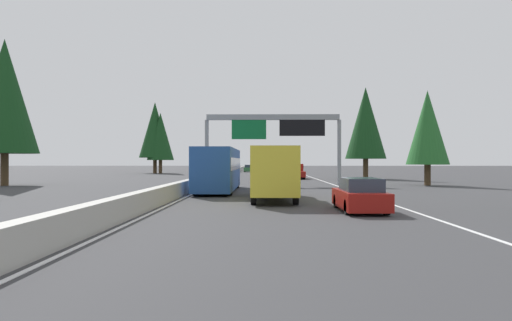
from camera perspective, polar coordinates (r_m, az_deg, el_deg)
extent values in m
plane|color=#38383A|center=(61.96, -3.68, -2.12)|extent=(320.00, 320.00, 0.00)
cube|color=#ADAAA3|center=(81.91, -2.76, -1.31)|extent=(180.00, 0.56, 0.90)
cube|color=silver|center=(72.05, 6.15, -1.83)|extent=(160.00, 0.16, 0.01)
cube|color=silver|center=(71.91, -2.84, -1.83)|extent=(160.00, 0.16, 0.01)
cylinder|color=gray|center=(43.11, -6.12, 1.01)|extent=(0.36, 0.36, 6.04)
cylinder|color=gray|center=(43.35, 10.27, 1.00)|extent=(0.36, 0.36, 6.04)
cube|color=gray|center=(42.98, 2.10, 5.38)|extent=(0.50, 12.32, 0.50)
cube|color=#0C602D|center=(42.75, -0.88, 3.93)|extent=(0.12, 3.20, 1.90)
cube|color=black|center=(42.88, 5.73, 4.05)|extent=(0.16, 4.20, 1.50)
cube|color=maroon|center=(20.76, 12.73, -4.70)|extent=(4.40, 1.80, 0.76)
cube|color=#2D3847|center=(20.50, 12.86, -2.91)|extent=(2.46, 1.51, 0.56)
cylinder|color=black|center=(22.01, 9.96, -4.98)|extent=(0.64, 0.22, 0.64)
cylinder|color=black|center=(22.31, 13.98, -4.91)|extent=(0.64, 0.22, 0.64)
cylinder|color=black|center=(19.25, 11.28, -5.69)|extent=(0.64, 0.22, 0.64)
cylinder|color=black|center=(19.59, 15.85, -5.59)|extent=(0.64, 0.22, 0.64)
cube|color=gold|center=(24.94, 2.23, -1.23)|extent=(6.12, 2.40, 2.50)
cube|color=#AD931E|center=(29.20, 2.05, -1.65)|extent=(2.38, 2.30, 1.90)
cylinder|color=black|center=(29.07, -0.04, -3.54)|extent=(0.90, 0.28, 0.90)
cylinder|color=black|center=(29.11, 4.14, -3.53)|extent=(0.90, 0.28, 0.90)
cylinder|color=black|center=(23.30, -0.29, -4.39)|extent=(0.90, 0.28, 0.90)
cylinder|color=black|center=(23.35, 4.93, -4.38)|extent=(0.90, 0.28, 0.90)
cube|color=maroon|center=(57.68, 4.96, -1.67)|extent=(5.60, 2.00, 0.70)
cube|color=maroon|center=(58.67, 4.89, -0.86)|extent=(2.24, 1.84, 0.90)
cube|color=#2D3847|center=(58.67, 4.89, -0.77)|extent=(2.02, 1.92, 0.41)
cylinder|color=black|center=(59.48, 4.01, -1.82)|extent=(0.80, 0.28, 0.80)
cylinder|color=black|center=(59.59, 5.66, -1.82)|extent=(0.80, 0.28, 0.80)
cylinder|color=black|center=(55.79, 4.21, -1.93)|extent=(0.80, 0.28, 0.80)
cylinder|color=black|center=(55.91, 5.97, -1.93)|extent=(0.80, 0.28, 0.80)
cube|color=#2D6B38|center=(94.26, -0.92, -1.10)|extent=(4.40, 1.80, 0.76)
cube|color=#2D3847|center=(94.03, -0.93, -0.70)|extent=(2.46, 1.51, 0.56)
cylinder|color=black|center=(95.70, -1.37, -1.21)|extent=(0.64, 0.22, 0.64)
cylinder|color=black|center=(95.64, -0.42, -1.21)|extent=(0.64, 0.22, 0.64)
cylinder|color=black|center=(92.88, -1.44, -1.25)|extent=(0.64, 0.22, 0.64)
cylinder|color=black|center=(92.83, -0.46, -1.25)|extent=(0.64, 0.22, 0.64)
cube|color=white|center=(125.74, 1.15, -0.85)|extent=(4.40, 1.80, 0.76)
cube|color=#2D3847|center=(125.51, 1.15, -0.55)|extent=(2.46, 1.51, 0.56)
cylinder|color=black|center=(127.15, 0.80, -0.93)|extent=(0.64, 0.22, 0.64)
cylinder|color=black|center=(127.15, 1.51, -0.93)|extent=(0.64, 0.22, 0.64)
cylinder|color=black|center=(124.33, 0.79, -0.95)|extent=(0.64, 0.22, 0.64)
cylinder|color=black|center=(124.34, 1.52, -0.95)|extent=(0.64, 0.22, 0.64)
cube|color=#1E4793|center=(107.86, 1.20, -0.74)|extent=(5.00, 1.95, 1.44)
cube|color=#2D3847|center=(105.56, 1.21, -0.62)|extent=(0.08, 1.48, 0.56)
cylinder|color=black|center=(109.57, 0.75, -1.05)|extent=(0.70, 0.24, 0.70)
cylinder|color=black|center=(109.58, 1.64, -1.05)|extent=(0.70, 0.24, 0.70)
cylinder|color=black|center=(106.17, 0.74, -1.08)|extent=(0.70, 0.24, 0.70)
cylinder|color=black|center=(106.18, 1.67, -1.08)|extent=(0.70, 0.24, 0.70)
cube|color=#1E4793|center=(33.64, -4.63, -1.02)|extent=(11.50, 2.50, 2.90)
cube|color=#2D3847|center=(33.64, -4.63, -0.40)|extent=(11.04, 2.55, 0.84)
cylinder|color=black|center=(37.80, -5.70, -2.66)|extent=(1.00, 0.30, 1.00)
cylinder|color=black|center=(37.61, -2.37, -2.68)|extent=(1.00, 0.30, 1.00)
cylinder|color=black|center=(29.83, -7.50, -3.35)|extent=(1.00, 0.30, 1.00)
cylinder|color=black|center=(29.58, -3.27, -3.38)|extent=(1.00, 0.30, 1.00)
cube|color=slate|center=(118.61, 1.18, -0.89)|extent=(4.40, 1.80, 0.76)
cube|color=#2D3847|center=(118.39, 1.18, -0.58)|extent=(2.46, 1.51, 0.56)
cylinder|color=black|center=(120.03, 0.80, -0.98)|extent=(0.64, 0.22, 0.64)
cylinder|color=black|center=(120.03, 1.55, -0.98)|extent=(0.64, 0.22, 0.64)
cylinder|color=black|center=(117.21, 0.79, -1.01)|extent=(0.64, 0.22, 0.64)
cylinder|color=black|center=(117.22, 1.56, -1.01)|extent=(0.64, 0.22, 0.64)
cube|color=silver|center=(87.35, -6.49, -1.18)|extent=(4.40, 1.80, 0.76)
cube|color=#2D3847|center=(87.12, -6.51, -0.75)|extent=(2.46, 1.51, 0.56)
cylinder|color=black|center=(88.85, -6.88, -1.30)|extent=(0.64, 0.22, 0.64)
cylinder|color=black|center=(88.65, -5.87, -1.30)|extent=(0.64, 0.22, 0.64)
cylinder|color=black|center=(86.06, -7.13, -1.34)|extent=(0.64, 0.22, 0.64)
cylinder|color=black|center=(85.86, -6.09, -1.34)|extent=(0.64, 0.22, 0.64)
cube|color=#2D6B38|center=(88.99, -4.04, -1.11)|extent=(5.60, 2.00, 0.70)
cube|color=#2D6B38|center=(89.99, -3.98, -0.59)|extent=(2.24, 1.84, 0.90)
cube|color=#2D3847|center=(89.99, -3.98, -0.53)|extent=(2.02, 1.92, 0.41)
cylinder|color=black|center=(90.92, -4.48, -1.22)|extent=(0.80, 0.28, 0.80)
cylinder|color=black|center=(90.77, -3.39, -1.22)|extent=(0.80, 0.28, 0.80)
cylinder|color=black|center=(87.24, -4.70, -1.27)|extent=(0.80, 0.28, 0.80)
cylinder|color=black|center=(87.09, -3.58, -1.27)|extent=(0.80, 0.28, 0.80)
cylinder|color=#4C3823|center=(44.53, 20.47, -1.69)|extent=(0.57, 0.57, 1.90)
cone|color=#236028|center=(44.62, 20.47, 3.86)|extent=(3.80, 3.80, 6.74)
cylinder|color=#4C3823|center=(58.68, 13.42, -1.01)|extent=(0.63, 0.63, 2.51)
cone|color=#143D19|center=(58.87, 13.42, 4.55)|extent=(5.02, 5.02, 8.89)
cylinder|color=#4C3823|center=(47.11, -28.69, -0.98)|extent=(0.68, 0.68, 2.91)
cone|color=#143D19|center=(47.47, -28.69, 7.02)|extent=(5.82, 5.82, 10.31)
cylinder|color=#4C3823|center=(84.72, -11.75, -0.76)|extent=(0.62, 0.62, 2.41)
cone|color=#143D19|center=(84.84, -11.75, 2.94)|extent=(4.82, 4.82, 8.54)
cylinder|color=#4C3823|center=(85.65, -12.40, -0.60)|extent=(0.67, 0.67, 2.85)
cone|color=#143D19|center=(85.83, -12.40, 3.73)|extent=(5.70, 5.70, 10.11)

